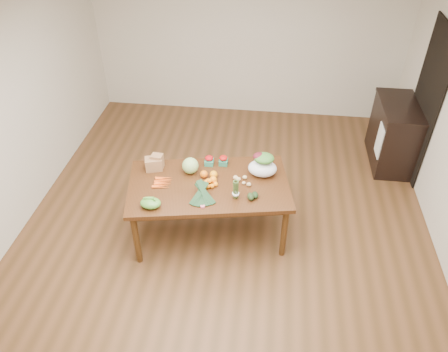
# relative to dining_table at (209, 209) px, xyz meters

# --- Properties ---
(floor) EXTENTS (6.00, 6.00, 0.00)m
(floor) POSITION_rel_dining_table_xyz_m (0.18, 0.06, -0.38)
(floor) COLOR brown
(floor) RESTS_ON ground
(ceiling) EXTENTS (5.00, 6.00, 0.02)m
(ceiling) POSITION_rel_dining_table_xyz_m (0.18, 0.06, 2.33)
(ceiling) COLOR white
(ceiling) RESTS_ON room_walls
(room_walls) EXTENTS (5.02, 6.02, 2.70)m
(room_walls) POSITION_rel_dining_table_xyz_m (0.18, 0.06, 0.97)
(room_walls) COLOR beige
(room_walls) RESTS_ON floor
(dining_table) EXTENTS (1.95, 1.31, 0.75)m
(dining_table) POSITION_rel_dining_table_xyz_m (0.00, 0.00, 0.00)
(dining_table) COLOR #43230F
(dining_table) RESTS_ON floor
(doorway_dark) EXTENTS (0.02, 1.00, 2.10)m
(doorway_dark) POSITION_rel_dining_table_xyz_m (2.66, 1.66, 0.68)
(doorway_dark) COLOR black
(doorway_dark) RESTS_ON floor
(cabinet) EXTENTS (0.52, 1.02, 0.94)m
(cabinet) POSITION_rel_dining_table_xyz_m (2.40, 1.79, 0.10)
(cabinet) COLOR black
(cabinet) RESTS_ON floor
(dish_towel) EXTENTS (0.02, 0.28, 0.45)m
(dish_towel) POSITION_rel_dining_table_xyz_m (2.14, 1.46, 0.18)
(dish_towel) COLOR white
(dish_towel) RESTS_ON cabinet
(paper_bag) EXTENTS (0.29, 0.26, 0.18)m
(paper_bag) POSITION_rel_dining_table_xyz_m (-0.68, 0.20, 0.47)
(paper_bag) COLOR olive
(paper_bag) RESTS_ON dining_table
(cabbage) EXTENTS (0.19, 0.19, 0.19)m
(cabbage) POSITION_rel_dining_table_xyz_m (-0.24, 0.19, 0.47)
(cabbage) COLOR #AECE77
(cabbage) RESTS_ON dining_table
(strawberry_basket_a) EXTENTS (0.12, 0.12, 0.09)m
(strawberry_basket_a) POSITION_rel_dining_table_xyz_m (-0.05, 0.37, 0.42)
(strawberry_basket_a) COLOR #B90C10
(strawberry_basket_a) RESTS_ON dining_table
(strawberry_basket_b) EXTENTS (0.12, 0.12, 0.09)m
(strawberry_basket_b) POSITION_rel_dining_table_xyz_m (0.12, 0.39, 0.42)
(strawberry_basket_b) COLOR #B1160B
(strawberry_basket_b) RESTS_ON dining_table
(orange_a) EXTENTS (0.09, 0.09, 0.09)m
(orange_a) POSITION_rel_dining_table_xyz_m (-0.07, 0.12, 0.42)
(orange_a) COLOR orange
(orange_a) RESTS_ON dining_table
(orange_b) EXTENTS (0.09, 0.09, 0.09)m
(orange_b) POSITION_rel_dining_table_xyz_m (0.04, 0.12, 0.42)
(orange_b) COLOR #FEA00F
(orange_b) RESTS_ON dining_table
(orange_c) EXTENTS (0.08, 0.08, 0.08)m
(orange_c) POSITION_rel_dining_table_xyz_m (0.05, 0.03, 0.42)
(orange_c) COLOR orange
(orange_c) RESTS_ON dining_table
(mandarin_cluster) EXTENTS (0.21, 0.21, 0.09)m
(mandarin_cluster) POSITION_rel_dining_table_xyz_m (0.01, -0.02, 0.42)
(mandarin_cluster) COLOR orange
(mandarin_cluster) RESTS_ON dining_table
(carrots) EXTENTS (0.26, 0.25, 0.03)m
(carrots) POSITION_rel_dining_table_xyz_m (-0.52, -0.05, 0.39)
(carrots) COLOR #FF5C15
(carrots) RESTS_ON dining_table
(snap_pea_bag) EXTENTS (0.22, 0.17, 0.10)m
(snap_pea_bag) POSITION_rel_dining_table_xyz_m (-0.55, -0.45, 0.43)
(snap_pea_bag) COLOR #569532
(snap_pea_bag) RESTS_ON dining_table
(kale_bunch) EXTENTS (0.39, 0.45, 0.16)m
(kale_bunch) POSITION_rel_dining_table_xyz_m (-0.02, -0.30, 0.45)
(kale_bunch) COLOR black
(kale_bunch) RESTS_ON dining_table
(asparagus_bundle) EXTENTS (0.10, 0.13, 0.26)m
(asparagus_bundle) POSITION_rel_dining_table_xyz_m (0.33, -0.21, 0.50)
(asparagus_bundle) COLOR #4E7535
(asparagus_bundle) RESTS_ON dining_table
(potato_a) EXTENTS (0.06, 0.05, 0.05)m
(potato_a) POSITION_rel_dining_table_xyz_m (0.33, 0.09, 0.40)
(potato_a) COLOR tan
(potato_a) RESTS_ON dining_table
(potato_b) EXTENTS (0.04, 0.04, 0.04)m
(potato_b) POSITION_rel_dining_table_xyz_m (0.39, 0.04, 0.39)
(potato_b) COLOR #D8B67C
(potato_b) RESTS_ON dining_table
(potato_c) EXTENTS (0.05, 0.05, 0.04)m
(potato_c) POSITION_rel_dining_table_xyz_m (0.40, 0.14, 0.40)
(potato_c) COLOR tan
(potato_c) RESTS_ON dining_table
(potato_d) EXTENTS (0.06, 0.05, 0.05)m
(potato_d) POSITION_rel_dining_table_xyz_m (0.29, 0.12, 0.40)
(potato_d) COLOR tan
(potato_d) RESTS_ON dining_table
(potato_e) EXTENTS (0.05, 0.05, 0.05)m
(potato_e) POSITION_rel_dining_table_xyz_m (0.45, 0.02, 0.40)
(potato_e) COLOR tan
(potato_e) RESTS_ON dining_table
(avocado_a) EXTENTS (0.10, 0.13, 0.07)m
(avocado_a) POSITION_rel_dining_table_xyz_m (0.49, -0.20, 0.41)
(avocado_a) COLOR black
(avocado_a) RESTS_ON dining_table
(avocado_b) EXTENTS (0.09, 0.11, 0.07)m
(avocado_b) POSITION_rel_dining_table_xyz_m (0.53, -0.17, 0.41)
(avocado_b) COLOR black
(avocado_b) RESTS_ON dining_table
(salad_bag) EXTENTS (0.37, 0.31, 0.26)m
(salad_bag) POSITION_rel_dining_table_xyz_m (0.59, 0.24, 0.50)
(salad_bag) COLOR white
(salad_bag) RESTS_ON dining_table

